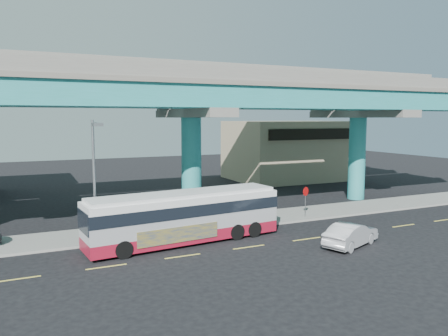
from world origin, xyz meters
name	(u,v)px	position (x,y,z in m)	size (l,w,h in m)	color
ground	(246,246)	(0.00, 0.00, 0.00)	(120.00, 120.00, 0.00)	black
sidewalk	(210,224)	(0.00, 5.50, 0.07)	(70.00, 4.00, 0.15)	gray
lane_markings	(249,247)	(0.00, -0.30, 0.01)	(58.00, 0.12, 0.01)	#D8C64C
viaduct	(190,94)	(0.00, 9.11, 9.14)	(52.00, 12.40, 11.70)	teal
building_beige	(290,150)	(18.00, 22.98, 3.51)	(14.00, 10.23, 7.00)	tan
transit_bus	(185,215)	(-2.97, 2.16, 1.65)	(11.96, 3.75, 3.02)	maroon
sedan	(351,234)	(5.43, -2.57, 0.68)	(4.40, 2.90, 1.37)	#B9B9BE
street_lamp	(95,163)	(-7.84, 3.46, 4.80)	(0.50, 2.35, 7.09)	gray
stop_sign	(306,196)	(7.03, 4.18, 1.73)	(0.64, 0.26, 2.23)	gray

